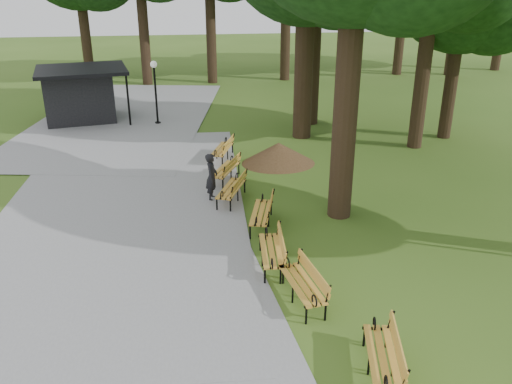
{
  "coord_description": "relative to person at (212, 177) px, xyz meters",
  "views": [
    {
      "loc": [
        -1.7,
        -12.71,
        7.02
      ],
      "look_at": [
        0.15,
        1.17,
        1.1
      ],
      "focal_mm": 37.44,
      "sensor_mm": 36.0,
      "label": 1
    }
  ],
  "objects": [
    {
      "name": "dirt_mound",
      "position": [
        2.73,
        3.14,
        -0.37
      ],
      "size": [
        2.38,
        2.38,
        0.84
      ],
      "primitive_type": "cone",
      "color": "#47301C",
      "rests_on": "ground"
    },
    {
      "name": "bench_5",
      "position": [
        0.55,
        1.54,
        -0.35
      ],
      "size": [
        1.39,
        1.99,
        0.88
      ],
      "primitive_type": null,
      "rotation": [
        0.0,
        0.0,
        -2.01
      ],
      "color": "gold",
      "rests_on": "ground"
    },
    {
      "name": "ground",
      "position": [
        1.0,
        -3.33,
        -0.79
      ],
      "size": [
        100.0,
        100.0,
        0.0
      ],
      "primitive_type": "plane",
      "color": "#385B1A",
      "rests_on": "ground"
    },
    {
      "name": "bench_6",
      "position": [
        0.61,
        3.83,
        -0.35
      ],
      "size": [
        1.22,
        2.0,
        0.88
      ],
      "primitive_type": null,
      "rotation": [
        0.0,
        0.0,
        -1.9
      ],
      "color": "gold",
      "rests_on": "ground"
    },
    {
      "name": "kiosk",
      "position": [
        -5.84,
        10.64,
        0.51
      ],
      "size": [
        4.74,
        4.31,
        2.59
      ],
      "primitive_type": null,
      "rotation": [
        0.0,
        0.0,
        0.19
      ],
      "color": "black",
      "rests_on": "ground"
    },
    {
      "name": "person",
      "position": [
        0.0,
        0.0,
        0.0
      ],
      "size": [
        0.48,
        0.64,
        1.57
      ],
      "primitive_type": "imported",
      "rotation": [
        0.0,
        0.0,
        1.37
      ],
      "color": "black",
      "rests_on": "ground"
    },
    {
      "name": "lamp_post",
      "position": [
        -2.09,
        9.46,
        1.39
      ],
      "size": [
        0.32,
        0.32,
        3.01
      ],
      "color": "black",
      "rests_on": "ground"
    },
    {
      "name": "bench_0",
      "position": [
        2.62,
        -8.59,
        -0.35
      ],
      "size": [
        1.04,
        1.99,
        0.88
      ],
      "primitive_type": null,
      "rotation": [
        0.0,
        0.0,
        -1.79
      ],
      "color": "gold",
      "rests_on": "ground"
    },
    {
      "name": "path",
      "position": [
        -3.0,
        -0.33,
        -0.76
      ],
      "size": [
        12.0,
        38.0,
        0.06
      ],
      "primitive_type": "cube",
      "color": "gray",
      "rests_on": "ground"
    },
    {
      "name": "bench_3",
      "position": [
        1.3,
        -2.16,
        -0.35
      ],
      "size": [
        1.09,
        2.0,
        0.88
      ],
      "primitive_type": null,
      "rotation": [
        0.0,
        0.0,
        -1.82
      ],
      "color": "gold",
      "rests_on": "ground"
    },
    {
      "name": "bench_1",
      "position": [
        1.68,
        -6.04,
        -0.35
      ],
      "size": [
        0.94,
        1.98,
        0.88
      ],
      "primitive_type": null,
      "rotation": [
        0.0,
        0.0,
        -1.41
      ],
      "color": "gold",
      "rests_on": "ground"
    },
    {
      "name": "bench_2",
      "position": [
        1.24,
        -4.43,
        -0.35
      ],
      "size": [
        0.78,
        1.94,
        0.88
      ],
      "primitive_type": null,
      "rotation": [
        0.0,
        0.0,
        -1.65
      ],
      "color": "gold",
      "rests_on": "ground"
    },
    {
      "name": "bench_4",
      "position": [
        0.6,
        -0.24,
        -0.35
      ],
      "size": [
        1.31,
        2.0,
        0.88
      ],
      "primitive_type": null,
      "rotation": [
        0.0,
        0.0,
        -1.96
      ],
      "color": "gold",
      "rests_on": "ground"
    }
  ]
}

